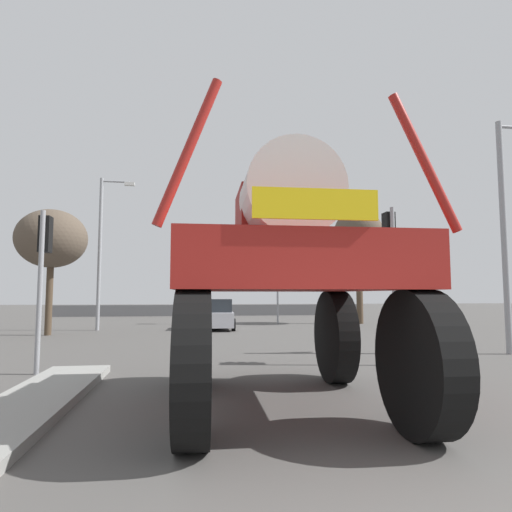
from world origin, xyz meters
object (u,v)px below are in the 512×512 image
Objects in this scene: bare_tree_right at (358,232)px; bare_tree_left at (52,239)px; traffic_signal_far_left at (277,284)px; streetlight_far_left at (103,245)px; traffic_signal_far_right at (211,275)px; traffic_signal_near_left at (44,254)px; sedan_ahead at (216,315)px; streetlight_near_right at (507,222)px; oversize_sprayer at (283,276)px; traffic_signal_near_right at (390,250)px.

bare_tree_left is at bearing -162.23° from bare_tree_right.
bare_tree_left is (-11.27, -6.12, 1.80)m from traffic_signal_far_left.
traffic_signal_far_left is at bearing 28.52° from bare_tree_left.
streetlight_far_left is 1.10× the size of bare_tree_right.
traffic_signal_far_left is at bearing 21.28° from streetlight_far_left.
traffic_signal_far_right is at bearing -179.83° from traffic_signal_far_left.
bare_tree_right is (4.89, -0.94, 3.18)m from traffic_signal_far_left.
traffic_signal_near_left is 10.13m from bare_tree_left.
sedan_ahead is 13.86m from streetlight_near_right.
streetlight_near_right is (4.25, -14.47, 1.58)m from traffic_signal_far_left.
streetlight_far_left reaches higher than sedan_ahead.
streetlight_far_left reaches higher than traffic_signal_near_left.
bare_tree_left reaches higher than traffic_signal_far_right.
bare_tree_left is (-7.53, 13.36, 2.12)m from oversize_sprayer.
bare_tree_left reaches higher than traffic_signal_far_left.
streetlight_near_right reaches higher than traffic_signal_near_left.
traffic_signal_far_right reaches higher than sedan_ahead.
streetlight_near_right reaches higher than traffic_signal_near_right.
traffic_signal_near_right is at bearing -0.03° from traffic_signal_near_left.
sedan_ahead is 0.76× the size of bare_tree_left.
traffic_signal_near_left is 0.48× the size of streetlight_far_left.
traffic_signal_near_left is 1.12× the size of traffic_signal_far_left.
oversize_sprayer is 19.49m from traffic_signal_far_right.
sedan_ahead is 0.59× the size of streetlight_near_right.
traffic_signal_far_right is at bearing 103.86° from traffic_signal_near_right.
traffic_signal_near_right is at bearing -76.14° from traffic_signal_far_right.
bare_tree_left reaches higher than traffic_signal_near_left.
streetlight_near_right is 1.29× the size of bare_tree_left.
bare_tree_right is (14.47, 2.79, 1.32)m from streetlight_far_left.
bare_tree_right is at bearing 71.22° from traffic_signal_near_right.
sedan_ahead is at bearing 17.89° from bare_tree_left.
streetlight_far_left reaches higher than bare_tree_right.
streetlight_far_left is (-5.65, 0.02, 3.50)m from sedan_ahead.
sedan_ahead is at bearing 127.36° from streetlight_near_right.
streetlight_far_left is at bearing 94.96° from traffic_signal_near_left.
traffic_signal_near_left is at bearing -85.04° from streetlight_far_left.
sedan_ahead is at bearing 2.14° from oversize_sprayer.
oversize_sprayer reaches higher than traffic_signal_near_left.
traffic_signal_near_right is (8.39, -0.00, 0.23)m from traffic_signal_near_left.
sedan_ahead is 5.68m from traffic_signal_far_left.
traffic_signal_near_right reaches higher than sedan_ahead.
streetlight_near_right is at bearing 5.75° from traffic_signal_near_left.
traffic_signal_far_right is 6.80m from streetlight_far_left.
streetlight_near_right is at bearing -28.27° from bare_tree_left.
traffic_signal_far_right is at bearing 4.42° from sedan_ahead.
oversize_sprayer is 19.84m from traffic_signal_far_left.
sedan_ahead is 6.65m from streetlight_far_left.
bare_tree_right reaches higher than traffic_signal_far_left.
streetlight_near_right is at bearing -56.45° from oversize_sprayer.
streetlight_near_right is at bearing 16.39° from traffic_signal_near_right.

